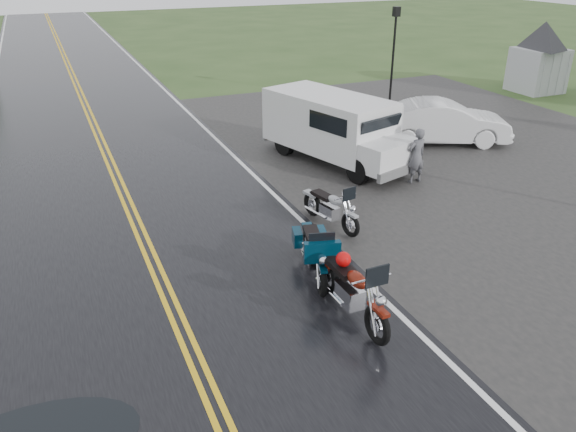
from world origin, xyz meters
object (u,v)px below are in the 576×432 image
object	(u,v)px
motorcycle_teal	(322,268)
lamp_post_far_right	(393,56)
motorcycle_red	(378,311)
motorcycle_silver	(351,216)
sedan_white	(443,123)
person_at_van	(416,157)
van_white	(360,149)
visitor_center	(543,39)

from	to	relation	value
motorcycle_teal	lamp_post_far_right	bearing A→B (deg)	68.45
motorcycle_red	lamp_post_far_right	xyz separation A→B (m)	(9.36, 14.10, 1.33)
motorcycle_silver	sedan_white	distance (m)	8.18
sedan_white	person_at_van	bearing A→B (deg)	156.49
motorcycle_teal	motorcycle_silver	bearing A→B (deg)	64.53
motorcycle_silver	sedan_white	size ratio (longest dim) A/B	0.45
van_white	person_at_van	bearing A→B (deg)	-37.52
motorcycle_silver	lamp_post_far_right	bearing A→B (deg)	41.66
visitor_center	person_at_van	bearing A→B (deg)	-148.32
van_white	lamp_post_far_right	world-z (taller)	lamp_post_far_right
motorcycle_red	van_white	bearing A→B (deg)	61.46
lamp_post_far_right	motorcycle_red	bearing A→B (deg)	-123.58
motorcycle_red	visitor_center	bearing A→B (deg)	37.19
motorcycle_teal	motorcycle_silver	xyz separation A→B (m)	(1.72, 1.94, -0.06)
motorcycle_teal	sedan_white	size ratio (longest dim) A/B	0.50
motorcycle_red	motorcycle_silver	bearing A→B (deg)	66.23
sedan_white	visitor_center	bearing A→B (deg)	-37.57
motorcycle_red	van_white	xyz separation A→B (m)	(3.41, 6.54, 0.35)
person_at_van	lamp_post_far_right	xyz separation A→B (m)	(4.41, 8.15, 1.24)
motorcycle_teal	sedan_white	distance (m)	10.74
van_white	person_at_van	xyz separation A→B (m)	(1.55, -0.58, -0.26)
motorcycle_red	van_white	distance (m)	7.38
motorcycle_silver	person_at_van	xyz separation A→B (m)	(3.43, 2.33, 0.21)
motorcycle_teal	person_at_van	distance (m)	6.69
motorcycle_red	motorcycle_teal	size ratio (longest dim) A/B	1.09
visitor_center	motorcycle_teal	distance (m)	20.92
motorcycle_silver	person_at_van	size ratio (longest dim) A/B	1.26
sedan_white	lamp_post_far_right	size ratio (longest dim) A/B	1.09
motorcycle_silver	lamp_post_far_right	xyz separation A→B (m)	(7.84, 10.47, 1.45)
visitor_center	sedan_white	bearing A→B (deg)	-152.30
motorcycle_teal	lamp_post_far_right	xyz separation A→B (m)	(9.56, 12.41, 1.39)
motorcycle_red	person_at_van	bearing A→B (deg)	49.24
visitor_center	lamp_post_far_right	xyz separation A→B (m)	(-7.68, 0.68, -0.36)
motorcycle_red	person_at_van	distance (m)	7.75
visitor_center	lamp_post_far_right	size ratio (longest dim) A/B	3.91
lamp_post_far_right	sedan_white	bearing A→B (deg)	-104.26
van_white	motorcycle_silver	bearing A→B (deg)	-139.92
van_white	sedan_white	size ratio (longest dim) A/B	1.22
sedan_white	motorcycle_red	bearing A→B (deg)	162.07
person_at_van	sedan_white	xyz separation A→B (m)	(3.03, 2.70, -0.07)
motorcycle_red	van_white	world-z (taller)	van_white
motorcycle_teal	lamp_post_far_right	distance (m)	15.73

